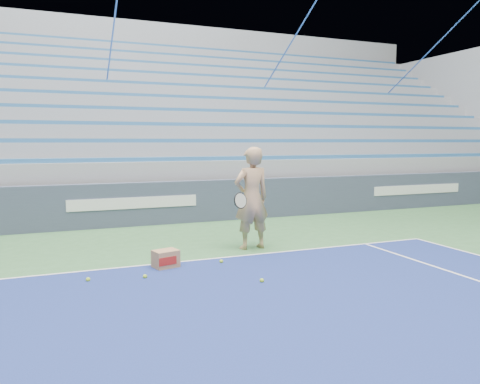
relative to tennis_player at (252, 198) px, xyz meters
The scene contains 8 objects.
sponsor_barrier 3.92m from the tennis_player, 116.99° to the left, with size 30.00×0.32×1.10m.
bleachers 9.46m from the tennis_player, 100.92° to the left, with size 31.00×9.15×7.30m.
tennis_player is the anchor object (origin of this frame).
ball_box 2.23m from the tennis_player, 157.97° to the right, with size 0.47×0.40×0.30m.
tennis_ball_0 2.48m from the tennis_player, 109.14° to the right, with size 0.07×0.07×0.07m, color #AEDD2D.
tennis_ball_1 2.85m from the tennis_player, 151.42° to the right, with size 0.07×0.07×0.07m, color #AEDD2D.
tennis_ball_2 3.52m from the tennis_player, 160.60° to the right, with size 0.07×0.07×0.07m, color #AEDD2D.
tennis_ball_3 1.60m from the tennis_player, 137.84° to the right, with size 0.07×0.07×0.07m, color #AEDD2D.
Camera 1 is at (-1.83, 3.99, 2.12)m, focal length 35.00 mm.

